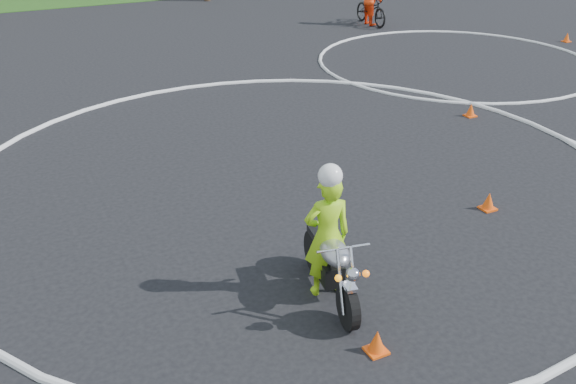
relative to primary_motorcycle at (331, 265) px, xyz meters
name	(u,v)px	position (x,y,z in m)	size (l,w,h in m)	color
ground	(382,252)	(1.24, 0.62, -0.49)	(120.00, 120.00, 0.00)	black
course_markings	(352,132)	(3.41, 4.98, -0.48)	(19.05, 19.05, 0.12)	silver
primary_motorcycle	(331,265)	(0.00, 0.00, 0.00)	(0.75, 1.90, 1.01)	black
rider_primary_grp	(327,233)	(0.00, 0.13, 0.41)	(0.68, 0.51, 1.87)	#9FE317
rider_second_grp	(372,5)	(9.94, 14.21, 0.21)	(0.85, 2.11, 1.99)	black
traffic_cones	(385,142)	(3.54, 3.92, -0.35)	(20.87, 10.36, 0.30)	#FF530D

